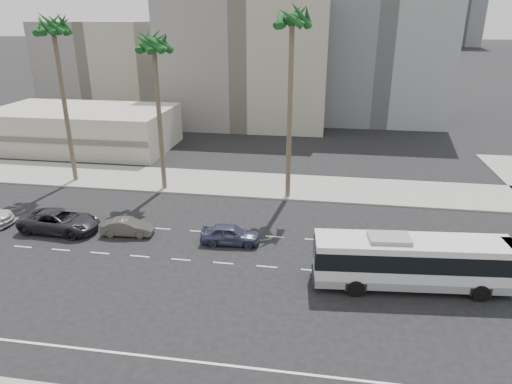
% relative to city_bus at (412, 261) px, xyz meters
% --- Properties ---
extents(ground, '(700.00, 700.00, 0.00)m').
position_rel_city_bus_xyz_m(ground, '(-6.09, 0.93, -1.80)').
color(ground, black).
rests_on(ground, ground).
extents(sidewalk_north, '(120.00, 7.00, 0.15)m').
position_rel_city_bus_xyz_m(sidewalk_north, '(-6.09, 16.43, -1.73)').
color(sidewalk_north, gray).
rests_on(sidewalk_north, ground).
extents(commercial_low, '(22.00, 12.16, 5.00)m').
position_rel_city_bus_xyz_m(commercial_low, '(-36.09, 26.92, 0.70)').
color(commercial_low, '#ABA696').
rests_on(commercial_low, ground).
extents(midrise_beige_west, '(24.00, 18.00, 18.00)m').
position_rel_city_bus_xyz_m(midrise_beige_west, '(-18.09, 45.93, 7.20)').
color(midrise_beige_west, gray).
rests_on(midrise_beige_west, ground).
extents(midrise_gray_center, '(20.00, 20.00, 26.00)m').
position_rel_city_bus_xyz_m(midrise_gray_center, '(1.91, 52.93, 11.20)').
color(midrise_gray_center, slate).
rests_on(midrise_gray_center, ground).
extents(midrise_beige_far, '(18.00, 16.00, 15.00)m').
position_rel_city_bus_xyz_m(midrise_beige_far, '(-44.09, 50.93, 5.70)').
color(midrise_beige_far, gray).
rests_on(midrise_beige_far, ground).
extents(city_bus, '(12.12, 3.70, 3.43)m').
position_rel_city_bus_xyz_m(city_bus, '(0.00, 0.00, 0.00)').
color(city_bus, silver).
rests_on(city_bus, ground).
extents(car_a, '(2.00, 4.47, 1.49)m').
position_rel_city_bus_xyz_m(car_a, '(-12.21, 3.89, -1.06)').
color(car_a, '#373A52').
rests_on(car_a, ground).
extents(car_b, '(1.69, 4.02, 1.29)m').
position_rel_city_bus_xyz_m(car_b, '(-20.29, 4.03, -1.15)').
color(car_b, '#4A4640').
rests_on(car_b, ground).
extents(car_c, '(3.11, 6.29, 1.71)m').
position_rel_city_bus_xyz_m(car_c, '(-25.79, 3.84, -0.94)').
color(car_c, '#232228').
rests_on(car_c, ground).
extents(palm_near, '(4.98, 4.98, 16.77)m').
position_rel_city_bus_xyz_m(palm_near, '(-8.88, 13.75, 13.39)').
color(palm_near, brown).
rests_on(palm_near, ground).
extents(palm_mid, '(4.75, 4.75, 14.67)m').
position_rel_city_bus_xyz_m(palm_mid, '(-20.93, 14.03, 11.40)').
color(palm_mid, brown).
rests_on(palm_mid, ground).
extents(palm_far, '(4.66, 4.66, 16.02)m').
position_rel_city_bus_xyz_m(palm_far, '(-30.72, 14.86, 12.75)').
color(palm_far, brown).
rests_on(palm_far, ground).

